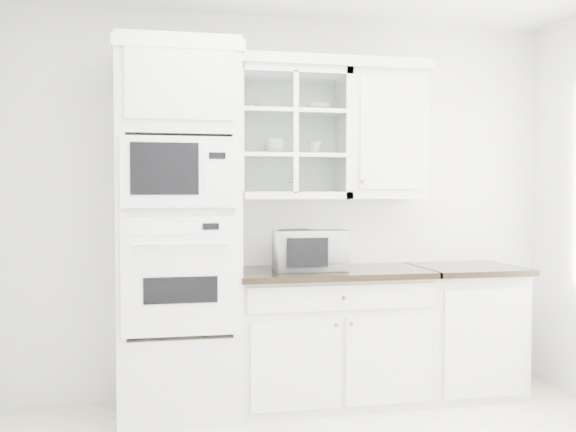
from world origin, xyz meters
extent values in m
cube|color=white|center=(0.00, 1.74, 1.35)|extent=(4.00, 0.02, 2.70)
cube|color=silver|center=(-0.75, 1.43, 1.20)|extent=(0.76, 0.65, 2.40)
cube|color=white|center=(-0.75, 1.09, 0.94)|extent=(0.70, 0.03, 0.72)
cube|color=black|center=(-0.75, 1.07, 0.86)|extent=(0.44, 0.01, 0.16)
cube|color=white|center=(-0.75, 1.09, 1.56)|extent=(0.70, 0.03, 0.43)
cube|color=black|center=(-0.84, 1.07, 1.58)|extent=(0.40, 0.01, 0.31)
cube|color=silver|center=(0.28, 1.45, 0.44)|extent=(1.30, 0.60, 0.88)
cube|color=#2F2111|center=(0.28, 1.42, 0.90)|extent=(1.32, 0.67, 0.04)
cube|color=silver|center=(1.28, 1.45, 0.44)|extent=(0.70, 0.60, 0.88)
cube|color=#2F2111|center=(1.28, 1.42, 0.90)|extent=(0.72, 0.67, 0.04)
cube|color=silver|center=(0.03, 1.58, 1.85)|extent=(0.80, 0.33, 0.90)
cube|color=silver|center=(0.03, 1.58, 1.70)|extent=(0.74, 0.29, 0.02)
cube|color=silver|center=(0.03, 1.58, 2.00)|extent=(0.74, 0.29, 0.02)
cube|color=silver|center=(0.71, 1.58, 1.85)|extent=(0.55, 0.33, 0.90)
cube|color=white|center=(-0.07, 1.56, 2.33)|extent=(2.14, 0.38, 0.07)
imported|color=white|center=(0.13, 1.43, 1.06)|extent=(0.49, 0.42, 0.27)
imported|color=white|center=(-0.12, 1.60, 2.03)|extent=(0.22, 0.22, 0.05)
imported|color=white|center=(0.22, 1.57, 2.04)|extent=(0.17, 0.17, 0.05)
imported|color=white|center=(-0.08, 1.59, 1.76)|extent=(0.16, 0.16, 0.11)
imported|color=white|center=(0.20, 1.57, 1.75)|extent=(0.12, 0.12, 0.09)
camera|label=1|loc=(-0.89, -2.79, 1.44)|focal=40.00mm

